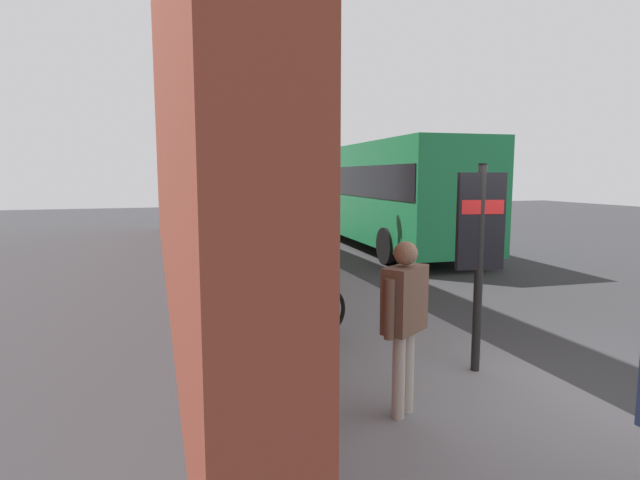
# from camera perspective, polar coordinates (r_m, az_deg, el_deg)

# --- Properties ---
(ground) EXTENTS (60.00, 60.00, 0.00)m
(ground) POSITION_cam_1_polar(r_m,az_deg,el_deg) (11.62, 9.55, -4.76)
(ground) COLOR #2D2D30
(sidewalk_pavement) EXTENTS (24.00, 3.50, 0.12)m
(sidewalk_pavement) POSITION_cam_1_polar(r_m,az_deg,el_deg) (12.55, -6.00, -3.52)
(sidewalk_pavement) COLOR slate
(sidewalk_pavement) RESTS_ON ground
(station_facade) EXTENTS (22.00, 0.65, 9.95)m
(station_facade) POSITION_cam_1_polar(r_m,az_deg,el_deg) (13.33, -16.34, 18.09)
(station_facade) COLOR brown
(station_facade) RESTS_ON ground
(bicycle_far_end) EXTENTS (0.66, 1.71, 0.97)m
(bicycle_far_end) POSITION_cam_1_polar(r_m,az_deg,el_deg) (7.01, -2.97, -8.36)
(bicycle_far_end) COLOR black
(bicycle_far_end) RESTS_ON sidewalk_pavement
(bicycle_by_door) EXTENTS (0.60, 1.73, 0.97)m
(bicycle_by_door) POSITION_cam_1_polar(r_m,az_deg,el_deg) (7.76, -5.77, -6.84)
(bicycle_by_door) COLOR black
(bicycle_by_door) RESTS_ON sidewalk_pavement
(bicycle_beside_lamp) EXTENTS (0.59, 1.73, 0.97)m
(bicycle_beside_lamp) POSITION_cam_1_polar(r_m,az_deg,el_deg) (8.77, -5.92, -5.20)
(bicycle_beside_lamp) COLOR black
(bicycle_beside_lamp) RESTS_ON sidewalk_pavement
(bicycle_leaning_wall) EXTENTS (0.60, 1.73, 0.97)m
(bicycle_leaning_wall) POSITION_cam_1_polar(r_m,az_deg,el_deg) (9.68, -7.32, -4.04)
(bicycle_leaning_wall) COLOR black
(bicycle_leaning_wall) RESTS_ON sidewalk_pavement
(bicycle_under_window) EXTENTS (0.59, 1.73, 0.97)m
(bicycle_under_window) POSITION_cam_1_polar(r_m,az_deg,el_deg) (10.59, -8.08, -3.09)
(bicycle_under_window) COLOR black
(bicycle_under_window) RESTS_ON sidewalk_pavement
(bicycle_nearest_sign) EXTENTS (0.48, 1.77, 0.97)m
(bicycle_nearest_sign) POSITION_cam_1_polar(r_m,az_deg,el_deg) (11.41, -9.65, -2.37)
(bicycle_nearest_sign) COLOR black
(bicycle_nearest_sign) RESTS_ON sidewalk_pavement
(transit_info_sign) EXTENTS (0.18, 0.56, 2.40)m
(transit_info_sign) POSITION_cam_1_polar(r_m,az_deg,el_deg) (6.09, 17.35, 0.56)
(transit_info_sign) COLOR black
(transit_info_sign) RESTS_ON sidewalk_pavement
(city_bus) EXTENTS (10.61, 3.06, 3.35)m
(city_bus) POSITION_cam_1_polar(r_m,az_deg,el_deg) (17.33, 6.97, 5.61)
(city_bus) COLOR #1E8C4C
(city_bus) RESTS_ON ground
(pedestrian_by_facade) EXTENTS (0.46, 0.54, 1.67)m
(pedestrian_by_facade) POSITION_cam_1_polar(r_m,az_deg,el_deg) (4.88, 9.36, -7.73)
(pedestrian_by_facade) COLOR #B2A599
(pedestrian_by_facade) RESTS_ON sidewalk_pavement
(pedestrian_crossing_street) EXTENTS (0.47, 0.54, 1.66)m
(pedestrian_crossing_street) POSITION_cam_1_polar(r_m,az_deg,el_deg) (8.15, -1.19, -1.64)
(pedestrian_crossing_street) COLOR #B2A599
(pedestrian_crossing_street) RESTS_ON sidewalk_pavement
(street_lamp) EXTENTS (0.28, 0.28, 4.82)m
(street_lamp) POSITION_cam_1_polar(r_m,az_deg,el_deg) (13.97, -1.37, 9.73)
(street_lamp) COLOR #333338
(street_lamp) RESTS_ON sidewalk_pavement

